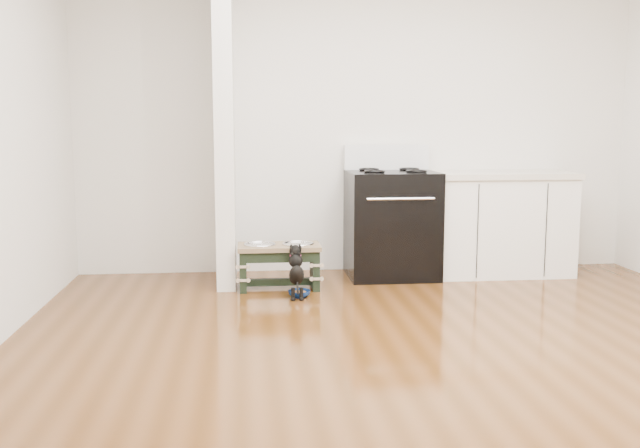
# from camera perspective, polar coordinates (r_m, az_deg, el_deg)

# --- Properties ---
(ground) EXTENTS (5.00, 5.00, 0.00)m
(ground) POSITION_cam_1_polar(r_m,az_deg,el_deg) (4.23, 8.25, -10.37)
(ground) COLOR #4C2A0D
(ground) RESTS_ON ground
(room_shell) EXTENTS (5.00, 5.00, 5.00)m
(room_shell) POSITION_cam_1_polar(r_m,az_deg,el_deg) (4.02, 8.72, 12.09)
(room_shell) COLOR silver
(room_shell) RESTS_ON ground
(partition_wall) EXTENTS (0.15, 0.80, 2.70)m
(partition_wall) POSITION_cam_1_polar(r_m,az_deg,el_deg) (5.99, -7.63, 8.16)
(partition_wall) COLOR silver
(partition_wall) RESTS_ON ground
(oven_range) EXTENTS (0.76, 0.69, 1.14)m
(oven_range) POSITION_cam_1_polar(r_m,az_deg,el_deg) (6.23, 5.75, 0.14)
(oven_range) COLOR black
(oven_range) RESTS_ON ground
(cabinet_run) EXTENTS (1.24, 0.64, 0.91)m
(cabinet_run) POSITION_cam_1_polar(r_m,az_deg,el_deg) (6.52, 14.18, 0.06)
(cabinet_run) COLOR white
(cabinet_run) RESTS_ON ground
(dog_feeder) EXTENTS (0.66, 0.35, 0.38)m
(dog_feeder) POSITION_cam_1_polar(r_m,az_deg,el_deg) (5.76, -3.30, -2.69)
(dog_feeder) COLOR black
(dog_feeder) RESTS_ON ground
(puppy) EXTENTS (0.12, 0.34, 0.40)m
(puppy) POSITION_cam_1_polar(r_m,az_deg,el_deg) (5.48, -1.91, -3.64)
(puppy) COLOR black
(puppy) RESTS_ON ground
(floor_bowl) EXTENTS (0.21, 0.21, 0.05)m
(floor_bowl) POSITION_cam_1_polar(r_m,az_deg,el_deg) (5.53, -1.67, -5.59)
(floor_bowl) COLOR navy
(floor_bowl) RESTS_ON ground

